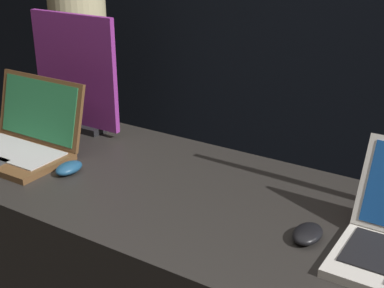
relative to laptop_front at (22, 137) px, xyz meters
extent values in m
cube|color=brown|center=(0.00, -0.05, -0.05)|extent=(0.37, 0.22, 0.02)
cube|color=#B7B7B7|center=(0.00, -0.04, -0.03)|extent=(0.32, 0.16, 0.00)
cube|color=brown|center=(0.00, 0.09, 0.07)|extent=(0.37, 0.07, 0.22)
cube|color=#2D7F4C|center=(0.00, 0.08, 0.07)|extent=(0.33, 0.05, 0.19)
ellipsoid|color=navy|center=(0.23, -0.03, -0.04)|extent=(0.06, 0.10, 0.03)
cube|color=black|center=(0.00, 0.26, -0.04)|extent=(0.20, 0.07, 0.02)
cube|color=purple|center=(0.00, 0.26, 0.17)|extent=(0.37, 0.02, 0.40)
ellipsoid|color=black|center=(0.99, 0.01, -0.04)|extent=(0.07, 0.10, 0.03)
cylinder|color=#282833|center=(-0.77, 1.08, -0.65)|extent=(0.24, 0.24, 0.78)
cylinder|color=beige|center=(-0.77, 1.08, 0.07)|extent=(0.31, 0.31, 0.65)
camera|label=1|loc=(1.34, -1.07, 0.65)|focal=50.00mm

